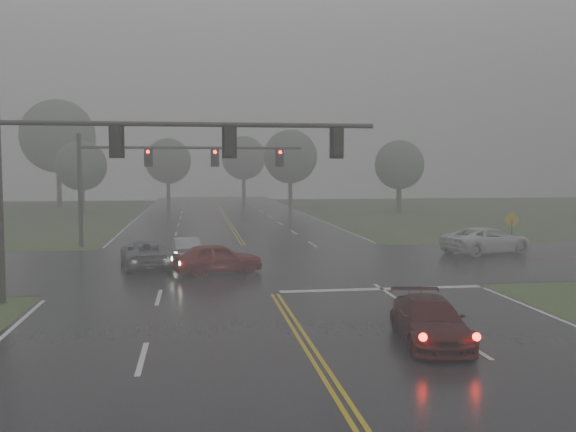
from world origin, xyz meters
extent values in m
cube|color=black|center=(0.00, 20.00, 0.00)|extent=(18.00, 160.00, 0.02)
cube|color=black|center=(0.00, 22.00, 0.00)|extent=(120.00, 14.00, 0.02)
cube|color=silver|center=(4.50, 14.40, 0.00)|extent=(8.50, 0.50, 0.01)
imported|color=#370A0B|center=(3.51, 6.37, 0.00)|extent=(2.29, 4.53, 1.26)
imported|color=maroon|center=(-2.04, 19.40, 0.00)|extent=(4.51, 2.70, 1.44)
imported|color=#A3A6AB|center=(-3.60, 24.06, 0.00)|extent=(1.75, 3.94, 1.26)
imported|color=#57595E|center=(-5.57, 21.87, 0.00)|extent=(3.06, 5.19, 1.35)
imported|color=silver|center=(13.80, 24.34, 0.00)|extent=(5.99, 4.12, 1.52)
cylinder|color=black|center=(-3.15, 13.90, 6.65)|extent=(14.10, 0.19, 0.19)
cube|color=black|center=(-5.97, 13.90, 6.02)|extent=(0.36, 0.29, 1.10)
cube|color=black|center=(-5.97, 14.07, 6.02)|extent=(0.58, 0.03, 1.31)
cube|color=black|center=(-1.74, 13.90, 6.02)|extent=(0.36, 0.29, 1.10)
cube|color=black|center=(-1.74, 14.07, 6.02)|extent=(0.58, 0.03, 1.31)
cube|color=black|center=(2.49, 13.90, 6.02)|extent=(0.36, 0.29, 1.10)
cube|color=black|center=(2.49, 14.07, 6.02)|extent=(0.58, 0.03, 1.31)
cylinder|color=black|center=(-10.20, 30.86, 3.56)|extent=(0.28, 0.28, 7.13)
cylinder|color=black|center=(-10.20, 30.86, 6.34)|extent=(0.18, 0.18, 0.79)
cylinder|color=black|center=(-3.16, 30.86, 6.29)|extent=(14.07, 0.18, 0.18)
cube|color=black|center=(-5.98, 30.86, 5.69)|extent=(0.34, 0.28, 1.04)
cube|color=black|center=(-5.98, 31.02, 5.69)|extent=(0.54, 0.03, 1.24)
cylinder|color=#FF0C05|center=(-5.98, 30.70, 6.02)|extent=(0.22, 0.06, 0.22)
cube|color=black|center=(-1.76, 30.86, 5.69)|extent=(0.34, 0.28, 1.04)
cube|color=black|center=(-1.76, 31.02, 5.69)|extent=(0.54, 0.03, 1.24)
cylinder|color=#FF0C05|center=(-1.76, 30.70, 6.02)|extent=(0.22, 0.06, 0.22)
cube|color=black|center=(2.47, 30.86, 5.69)|extent=(0.34, 0.28, 1.04)
cube|color=black|center=(2.47, 31.02, 5.69)|extent=(0.54, 0.03, 1.24)
cylinder|color=#FF0C05|center=(2.47, 30.70, 6.02)|extent=(0.22, 0.06, 0.22)
cylinder|color=black|center=(15.39, 24.40, 0.98)|extent=(0.07, 0.07, 1.96)
cube|color=#C9A10B|center=(15.39, 24.43, 1.96)|extent=(1.02, 0.16, 1.03)
cylinder|color=#2E261E|center=(-15.07, 60.50, 1.52)|extent=(0.58, 0.58, 3.05)
sphere|color=#374F35|center=(-15.07, 60.50, 5.25)|extent=(5.42, 5.42, 5.42)
cylinder|color=#2E261E|center=(8.61, 67.16, 1.85)|extent=(0.51, 0.51, 3.71)
sphere|color=#374F35|center=(8.61, 67.16, 6.38)|extent=(6.59, 6.59, 6.59)
cylinder|color=#2E261E|center=(-6.55, 77.13, 1.72)|extent=(0.51, 0.51, 3.44)
sphere|color=#374F35|center=(-6.55, 77.13, 5.93)|extent=(6.12, 6.12, 6.12)
cylinder|color=#2E261E|center=(19.59, 58.32, 1.55)|extent=(0.57, 0.57, 3.10)
sphere|color=#374F35|center=(19.59, 58.32, 5.34)|extent=(5.52, 5.52, 5.52)
cylinder|color=#2E261E|center=(-20.01, 73.51, 2.60)|extent=(0.60, 0.60, 5.20)
sphere|color=#374F35|center=(-20.01, 73.51, 8.96)|extent=(9.25, 9.25, 9.25)
cylinder|color=#2E261E|center=(4.50, 88.29, 1.90)|extent=(0.58, 0.58, 3.79)
sphere|color=#374F35|center=(4.50, 88.29, 6.53)|extent=(6.74, 6.74, 6.74)
camera|label=1|loc=(-3.10, -10.83, 5.00)|focal=40.00mm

